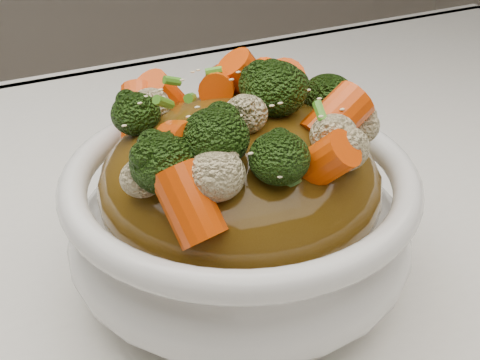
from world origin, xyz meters
name	(u,v)px	position (x,y,z in m)	size (l,w,h in m)	color
tablecloth	(219,293)	(0.00, 0.00, 0.73)	(1.20, 0.80, 0.04)	white
bowl	(240,224)	(0.01, -0.01, 0.79)	(0.23, 0.23, 0.09)	white
sauce_base	(240,184)	(0.01, -0.01, 0.83)	(0.18, 0.18, 0.10)	#51370E
carrots	(240,90)	(0.01, -0.01, 0.89)	(0.18, 0.18, 0.05)	#EC4A07
broccoli	(240,92)	(0.01, -0.01, 0.89)	(0.18, 0.18, 0.05)	black
cauliflower	(240,95)	(0.01, -0.01, 0.89)	(0.18, 0.18, 0.04)	beige
scallions	(240,88)	(0.01, -0.01, 0.89)	(0.13, 0.13, 0.02)	#469221
sesame_seeds	(240,88)	(0.01, -0.01, 0.89)	(0.16, 0.16, 0.01)	beige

